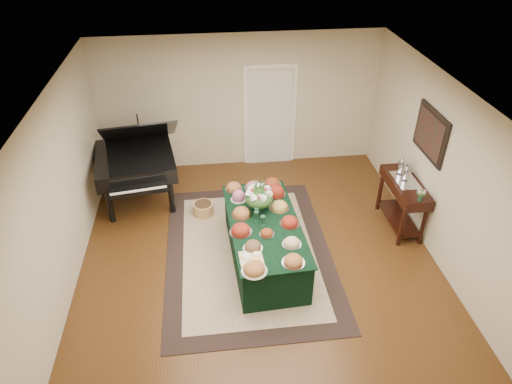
{
  "coord_description": "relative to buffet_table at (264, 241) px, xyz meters",
  "views": [
    {
      "loc": [
        -0.68,
        -5.36,
        4.92
      ],
      "look_at": [
        0.0,
        0.3,
        1.05
      ],
      "focal_mm": 32.0,
      "sensor_mm": 36.0,
      "label": 1
    }
  ],
  "objects": [
    {
      "name": "green_goblets",
      "position": [
        -0.08,
        0.04,
        0.45
      ],
      "size": [
        0.16,
        0.28,
        0.18
      ],
      "color": "#163721",
      "rests_on": "buffet_table"
    },
    {
      "name": "cutting_board",
      "position": [
        -0.28,
        -0.74,
        0.4
      ],
      "size": [
        0.33,
        0.33,
        0.1
      ],
      "color": "tan",
      "rests_on": "buffet_table"
    },
    {
      "name": "food_platters",
      "position": [
        -0.02,
        0.11,
        0.41
      ],
      "size": [
        1.06,
        2.33,
        0.14
      ],
      "color": "#A4ADA4",
      "rests_on": "buffet_table"
    },
    {
      "name": "floral_centerpiece",
      "position": [
        -0.04,
        0.35,
        0.62
      ],
      "size": [
        0.44,
        0.44,
        0.44
      ],
      "color": "#163721",
      "rests_on": "buffet_table"
    },
    {
      "name": "ground",
      "position": [
        -0.09,
        0.05,
        -0.37
      ],
      "size": [
        6.0,
        6.0,
        0.0
      ],
      "primitive_type": "plane",
      "color": "black",
      "rests_on": "ground"
    },
    {
      "name": "mahogany_sideboard",
      "position": [
        2.41,
        0.59,
        0.32
      ],
      "size": [
        0.45,
        1.19,
        0.89
      ],
      "color": "black",
      "rests_on": "ground"
    },
    {
      "name": "kitchen_doorway",
      "position": [
        0.51,
        3.02,
        0.66
      ],
      "size": [
        1.05,
        0.07,
        2.1
      ],
      "color": "white",
      "rests_on": "ground"
    },
    {
      "name": "area_rug",
      "position": [
        -0.23,
        0.19,
        -0.36
      ],
      "size": [
        2.6,
        3.64,
        0.01
      ],
      "color": "black",
      "rests_on": "ground"
    },
    {
      "name": "wicker_basket",
      "position": [
        -0.92,
        1.3,
        -0.25
      ],
      "size": [
        0.36,
        0.36,
        0.23
      ],
      "primitive_type": "cylinder",
      "color": "#AD7C45",
      "rests_on": "ground"
    },
    {
      "name": "grand_piano",
      "position": [
        -2.05,
        1.91,
        0.47
      ],
      "size": [
        1.61,
        1.79,
        1.67
      ],
      "color": "black",
      "rests_on": "ground"
    },
    {
      "name": "tea_service",
      "position": [
        2.41,
        0.73,
        0.64
      ],
      "size": [
        0.34,
        0.58,
        0.3
      ],
      "color": "silver",
      "rests_on": "mahogany_sideboard"
    },
    {
      "name": "wall_painting",
      "position": [
        2.63,
        0.59,
        1.38
      ],
      "size": [
        0.05,
        0.95,
        0.75
      ],
      "color": "black",
      "rests_on": "ground"
    },
    {
      "name": "buffet_table",
      "position": [
        0.0,
        0.0,
        0.0
      ],
      "size": [
        1.14,
        2.23,
        0.72
      ],
      "color": "black",
      "rests_on": "ground"
    },
    {
      "name": "pink_bouquet",
      "position": [
        2.41,
        0.06,
        0.66
      ],
      "size": [
        0.16,
        0.16,
        0.2
      ],
      "color": "#163721",
      "rests_on": "mahogany_sideboard"
    }
  ]
}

